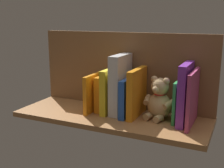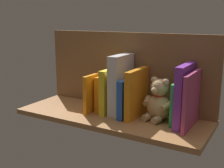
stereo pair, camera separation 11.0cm
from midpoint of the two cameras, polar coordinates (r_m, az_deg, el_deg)
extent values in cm
cube|color=#9E6B3D|center=(128.27, -2.47, -6.52)|extent=(84.69, 31.60, 2.20)
cube|color=brown|center=(135.19, 0.10, 2.73)|extent=(84.69, 1.50, 35.19)
cube|color=#B23F72|center=(115.72, 13.07, -2.80)|extent=(1.42, 20.48, 21.84)
cube|color=purple|center=(117.24, 11.70, -1.89)|extent=(3.02, 17.95, 24.35)
cube|color=green|center=(120.28, 10.33, -3.25)|extent=(1.22, 15.04, 17.05)
ellipsoid|color=tan|center=(122.77, 6.81, -4.30)|extent=(12.37, 11.61, 10.86)
sphere|color=tan|center=(120.57, 6.92, -0.56)|extent=(7.47, 7.47, 7.47)
sphere|color=tan|center=(118.48, 8.08, 0.55)|extent=(2.88, 2.88, 2.88)
sphere|color=tan|center=(121.46, 5.85, 0.92)|extent=(2.88, 2.88, 2.88)
sphere|color=#DBB77F|center=(118.14, 6.06, -1.11)|extent=(2.88, 2.88, 2.88)
cylinder|color=tan|center=(118.49, 8.56, -4.04)|extent=(5.15, 5.83, 4.02)
cylinder|color=tan|center=(123.93, 4.50, -3.16)|extent=(2.99, 5.53, 4.02)
cylinder|color=tan|center=(119.12, 6.51, -6.87)|extent=(3.85, 4.68, 2.88)
cylinder|color=tan|center=(121.71, 4.59, -6.38)|extent=(3.85, 4.68, 2.88)
torus|color=red|center=(121.31, 6.88, -1.93)|extent=(6.08, 6.08, 0.85)
cube|color=orange|center=(123.41, 2.43, -1.75)|extent=(2.57, 18.51, 20.69)
cube|color=blue|center=(125.41, 0.93, -2.48)|extent=(2.60, 18.32, 16.51)
cube|color=silver|center=(126.81, -0.79, -0.07)|extent=(4.52, 16.43, 26.10)
cube|color=yellow|center=(129.33, -2.70, -1.27)|extent=(2.78, 17.27, 19.75)
cube|color=orange|center=(132.78, -3.93, -1.72)|extent=(3.14, 14.52, 16.09)
cube|color=orange|center=(132.32, -5.74, -1.60)|extent=(1.73, 19.29, 17.00)
camera|label=1|loc=(0.05, -92.53, -0.59)|focal=46.30mm
camera|label=2|loc=(0.05, 87.47, 0.59)|focal=46.30mm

